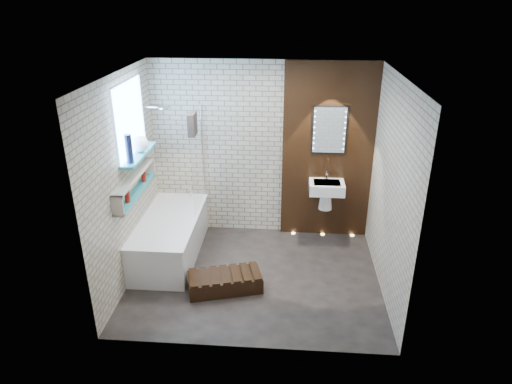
# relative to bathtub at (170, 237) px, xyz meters

# --- Properties ---
(ground) EXTENTS (3.20, 3.20, 0.00)m
(ground) POSITION_rel_bathtub_xyz_m (1.22, -0.45, -0.29)
(ground) COLOR black
(ground) RESTS_ON ground
(room_shell) EXTENTS (3.24, 3.20, 2.60)m
(room_shell) POSITION_rel_bathtub_xyz_m (1.22, -0.45, 1.01)
(room_shell) COLOR tan
(room_shell) RESTS_ON ground
(walnut_panel) EXTENTS (1.30, 0.06, 2.60)m
(walnut_panel) POSITION_rel_bathtub_xyz_m (2.17, 0.82, 1.01)
(walnut_panel) COLOR black
(walnut_panel) RESTS_ON ground
(clerestory_window) EXTENTS (0.18, 1.00, 0.94)m
(clerestory_window) POSITION_rel_bathtub_xyz_m (-0.34, -0.10, 1.61)
(clerestory_window) COLOR #7FADE0
(clerestory_window) RESTS_ON room_shell
(display_niche) EXTENTS (0.14, 1.30, 0.26)m
(display_niche) POSITION_rel_bathtub_xyz_m (-0.31, -0.30, 0.91)
(display_niche) COLOR teal
(display_niche) RESTS_ON room_shell
(bathtub) EXTENTS (0.79, 1.74, 0.70)m
(bathtub) POSITION_rel_bathtub_xyz_m (0.00, 0.00, 0.00)
(bathtub) COLOR white
(bathtub) RESTS_ON ground
(bath_screen) EXTENTS (0.01, 0.78, 1.40)m
(bath_screen) POSITION_rel_bathtub_xyz_m (0.35, 0.44, 0.99)
(bath_screen) COLOR white
(bath_screen) RESTS_ON bathtub
(towel) EXTENTS (0.09, 0.23, 0.30)m
(towel) POSITION_rel_bathtub_xyz_m (0.35, 0.22, 1.56)
(towel) COLOR black
(towel) RESTS_ON bath_screen
(shower_head) EXTENTS (0.18, 0.18, 0.02)m
(shower_head) POSITION_rel_bathtub_xyz_m (-0.08, 0.50, 1.71)
(shower_head) COLOR silver
(shower_head) RESTS_ON room_shell
(washbasin) EXTENTS (0.50, 0.36, 0.58)m
(washbasin) POSITION_rel_bathtub_xyz_m (2.17, 0.62, 0.50)
(washbasin) COLOR white
(washbasin) RESTS_ON walnut_panel
(led_mirror) EXTENTS (0.50, 0.02, 0.70)m
(led_mirror) POSITION_rel_bathtub_xyz_m (2.17, 0.78, 1.36)
(led_mirror) COLOR black
(led_mirror) RESTS_ON walnut_panel
(walnut_step) EXTENTS (0.98, 0.63, 0.20)m
(walnut_step) POSITION_rel_bathtub_xyz_m (0.87, -0.75, -0.19)
(walnut_step) COLOR black
(walnut_step) RESTS_ON ground
(niche_bottles) EXTENTS (0.06, 0.72, 0.16)m
(niche_bottles) POSITION_rel_bathtub_xyz_m (-0.31, -0.32, 0.88)
(niche_bottles) COLOR maroon
(niche_bottles) RESTS_ON display_niche
(sill_vases) EXTENTS (0.21, 0.55, 0.35)m
(sill_vases) POSITION_rel_bathtub_xyz_m (-0.28, -0.12, 1.38)
(sill_vases) COLOR white
(sill_vases) RESTS_ON clerestory_window
(floor_uplights) EXTENTS (0.96, 0.06, 0.01)m
(floor_uplights) POSITION_rel_bathtub_xyz_m (2.17, 0.75, -0.29)
(floor_uplights) COLOR #FFD899
(floor_uplights) RESTS_ON ground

